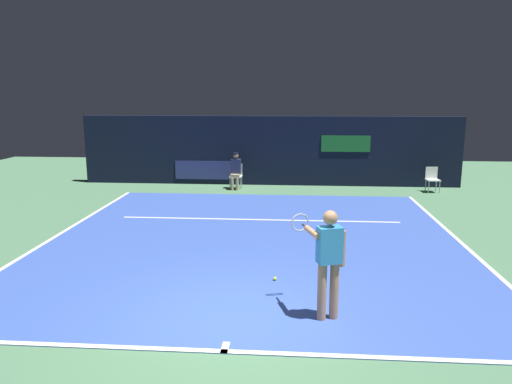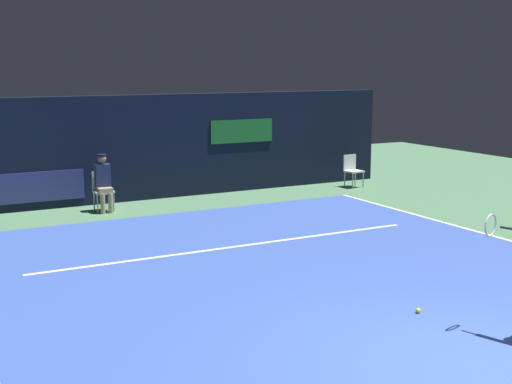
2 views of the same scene
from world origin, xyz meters
name	(u,v)px [view 2 (image 2 of 2)]	position (x,y,z in m)	size (l,w,h in m)	color
ground_plane	(285,272)	(0.00, 4.18, 0.00)	(28.80, 28.80, 0.00)	#4C7A56
court_surface	(285,272)	(0.00, 4.18, 0.01)	(9.77, 10.37, 0.01)	#3856B2
line_sideline_left	(498,238)	(4.84, 4.18, 0.01)	(0.10, 10.37, 0.01)	white
line_service	(235,247)	(0.00, 6.00, 0.01)	(7.62, 0.10, 0.01)	white
back_wall	(137,148)	(0.00, 11.37, 1.30)	(14.23, 0.33, 2.60)	black
line_judge_on_chair	(103,182)	(-1.16, 10.37, 0.69)	(0.46, 0.54, 1.32)	white
courtside_chair_near	(352,169)	(5.82, 10.36, 0.50)	(0.47, 0.44, 0.88)	white
tennis_ball	(418,311)	(0.59, 1.63, 0.05)	(0.07, 0.07, 0.07)	#CCE033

